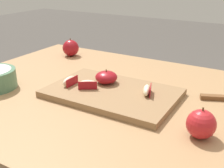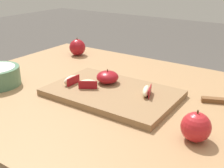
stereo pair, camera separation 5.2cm
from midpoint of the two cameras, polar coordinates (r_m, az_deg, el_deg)
The scene contains 9 objects.
dining_table at distance 0.92m, azimuth 4.08°, elevation -9.09°, with size 1.23×0.82×0.76m.
cutting_board at distance 0.88m, azimuth 1.70°, elevation -1.83°, with size 0.39×0.25×0.02m.
apple_half_skin_up at distance 0.92m, azimuth 0.70°, elevation 1.39°, with size 0.07×0.07×0.05m.
apple_wedge_front at distance 0.84m, azimuth 8.73°, elevation -1.44°, with size 0.04×0.06×0.03m.
apple_wedge_near_knife at distance 0.88m, azimuth -3.15°, elevation 0.03°, with size 0.06×0.05×0.03m.
apple_wedge_back at distance 0.92m, azimuth -6.67°, elevation 0.81°, with size 0.02×0.06×0.03m.
paring_knife at distance 0.90m, azimuth 22.23°, elevation -3.20°, with size 0.15×0.08×0.01m.
whole_apple_red_delicious at distance 1.30m, azimuth -5.85°, elevation 7.35°, with size 0.07×0.07×0.08m.
whole_apple_crimson at distance 0.68m, azimuth 18.69°, elevation -8.24°, with size 0.07×0.07×0.08m.
Camera 2 is at (0.41, -0.68, 1.13)m, focal length 45.36 mm.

